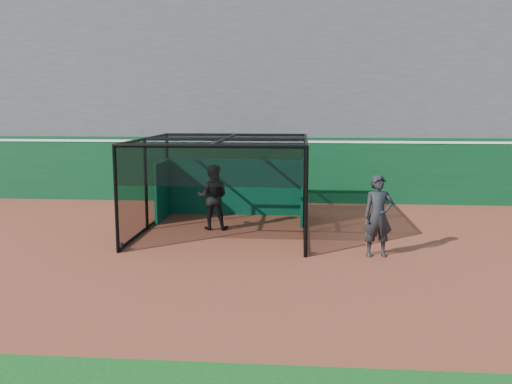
{
  "coord_description": "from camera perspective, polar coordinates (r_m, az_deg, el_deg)",
  "views": [
    {
      "loc": [
        1.59,
        -12.26,
        3.67
      ],
      "look_at": [
        0.4,
        2.0,
        1.4
      ],
      "focal_mm": 38.0,
      "sensor_mm": 36.0,
      "label": 1
    }
  ],
  "objects": [
    {
      "name": "grandstand",
      "position": [
        24.6,
        1.1,
        10.88
      ],
      "size": [
        50.0,
        7.85,
        8.95
      ],
      "color": "#4C4C4F",
      "rests_on": "ground"
    },
    {
      "name": "batting_cage",
      "position": [
        15.93,
        -3.3,
        0.65
      ],
      "size": [
        4.82,
        5.35,
        2.72
      ],
      "color": "black",
      "rests_on": "ground"
    },
    {
      "name": "ground",
      "position": [
        12.9,
        -2.52,
        -7.53
      ],
      "size": [
        120.0,
        120.0,
        0.0
      ],
      "primitive_type": "plane",
      "color": "brown",
      "rests_on": "ground"
    },
    {
      "name": "batter",
      "position": [
        16.28,
        -4.59,
        -0.53
      ],
      "size": [
        0.96,
        0.75,
        1.96
      ],
      "primitive_type": "imported",
      "rotation": [
        0.0,
        0.0,
        3.15
      ],
      "color": "black",
      "rests_on": "ground"
    },
    {
      "name": "outfield_wall",
      "position": [
        20.96,
        0.41,
        2.48
      ],
      "size": [
        50.0,
        0.5,
        2.5
      ],
      "color": "#0A391B",
      "rests_on": "ground"
    },
    {
      "name": "on_deck_player",
      "position": [
        13.6,
        12.73,
        -2.5
      ],
      "size": [
        0.8,
        0.59,
        2.02
      ],
      "color": "black",
      "rests_on": "ground"
    }
  ]
}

